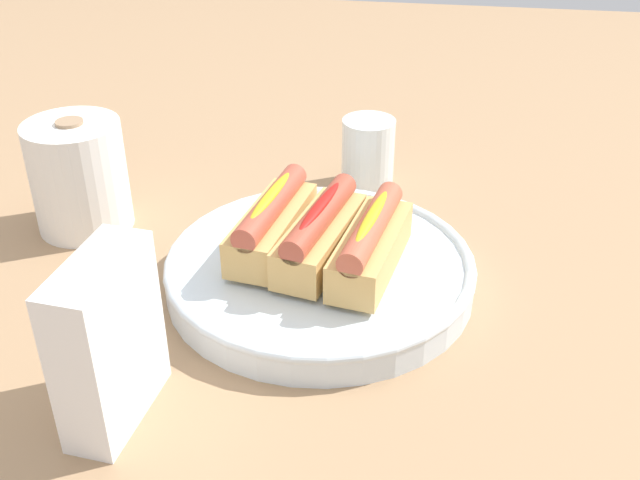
{
  "coord_description": "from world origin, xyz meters",
  "views": [
    {
      "loc": [
        -0.64,
        -0.12,
        0.46
      ],
      "look_at": [
        0.01,
        -0.01,
        0.06
      ],
      "focal_mm": 42.91,
      "sensor_mm": 36.0,
      "label": 1
    }
  ],
  "objects_px": {
    "serving_bowl": "(320,270)",
    "hotdog_side": "(272,222)",
    "hotdog_front": "(371,245)",
    "paper_towel_roll": "(79,176)",
    "napkin_box": "(108,342)",
    "hotdog_back": "(320,233)",
    "water_glass": "(368,156)"
  },
  "relations": [
    {
      "from": "serving_bowl",
      "to": "hotdog_side",
      "type": "relative_size",
      "value": 2.07
    },
    {
      "from": "serving_bowl",
      "to": "hotdog_front",
      "type": "relative_size",
      "value": 2.06
    },
    {
      "from": "paper_towel_roll",
      "to": "napkin_box",
      "type": "bearing_deg",
      "value": -151.78
    },
    {
      "from": "hotdog_back",
      "to": "hotdog_side",
      "type": "relative_size",
      "value": 1.01
    },
    {
      "from": "hotdog_back",
      "to": "water_glass",
      "type": "distance_m",
      "value": 0.24
    },
    {
      "from": "hotdog_side",
      "to": "paper_towel_roll",
      "type": "xyz_separation_m",
      "value": [
        0.07,
        0.24,
        0.0
      ]
    },
    {
      "from": "water_glass",
      "to": "napkin_box",
      "type": "height_order",
      "value": "napkin_box"
    },
    {
      "from": "hotdog_front",
      "to": "hotdog_side",
      "type": "height_order",
      "value": "same"
    },
    {
      "from": "hotdog_front",
      "to": "napkin_box",
      "type": "height_order",
      "value": "napkin_box"
    },
    {
      "from": "paper_towel_roll",
      "to": "serving_bowl",
      "type": "bearing_deg",
      "value": -105.42
    },
    {
      "from": "hotdog_front",
      "to": "paper_towel_roll",
      "type": "height_order",
      "value": "paper_towel_roll"
    },
    {
      "from": "hotdog_back",
      "to": "paper_towel_roll",
      "type": "xyz_separation_m",
      "value": [
        0.08,
        0.3,
        0.0
      ]
    },
    {
      "from": "paper_towel_roll",
      "to": "hotdog_front",
      "type": "bearing_deg",
      "value": -105.37
    },
    {
      "from": "serving_bowl",
      "to": "water_glass",
      "type": "distance_m",
      "value": 0.24
    },
    {
      "from": "serving_bowl",
      "to": "napkin_box",
      "type": "relative_size",
      "value": 2.15
    },
    {
      "from": "hotdog_side",
      "to": "water_glass",
      "type": "distance_m",
      "value": 0.24
    },
    {
      "from": "hotdog_front",
      "to": "water_glass",
      "type": "distance_m",
      "value": 0.26
    },
    {
      "from": "paper_towel_roll",
      "to": "hotdog_back",
      "type": "bearing_deg",
      "value": -105.42
    },
    {
      "from": "hotdog_back",
      "to": "paper_towel_roll",
      "type": "height_order",
      "value": "paper_towel_roll"
    },
    {
      "from": "hotdog_back",
      "to": "napkin_box",
      "type": "xyz_separation_m",
      "value": [
        -0.21,
        0.14,
        0.01
      ]
    },
    {
      "from": "serving_bowl",
      "to": "paper_towel_roll",
      "type": "height_order",
      "value": "paper_towel_roll"
    },
    {
      "from": "napkin_box",
      "to": "serving_bowl",
      "type": "bearing_deg",
      "value": -27.43
    },
    {
      "from": "serving_bowl",
      "to": "hotdog_side",
      "type": "bearing_deg",
      "value": 74.93
    },
    {
      "from": "hotdog_side",
      "to": "paper_towel_roll",
      "type": "relative_size",
      "value": 1.16
    },
    {
      "from": "hotdog_front",
      "to": "hotdog_side",
      "type": "relative_size",
      "value": 1.0
    },
    {
      "from": "hotdog_back",
      "to": "napkin_box",
      "type": "height_order",
      "value": "napkin_box"
    },
    {
      "from": "paper_towel_roll",
      "to": "water_glass",
      "type": "bearing_deg",
      "value": -63.45
    },
    {
      "from": "hotdog_side",
      "to": "hotdog_back",
      "type": "bearing_deg",
      "value": -105.07
    },
    {
      "from": "hotdog_side",
      "to": "hotdog_front",
      "type": "bearing_deg",
      "value": -105.07
    },
    {
      "from": "water_glass",
      "to": "paper_towel_roll",
      "type": "relative_size",
      "value": 0.67
    },
    {
      "from": "water_glass",
      "to": "napkin_box",
      "type": "distance_m",
      "value": 0.48
    },
    {
      "from": "napkin_box",
      "to": "paper_towel_roll",
      "type": "bearing_deg",
      "value": 33.96
    }
  ]
}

